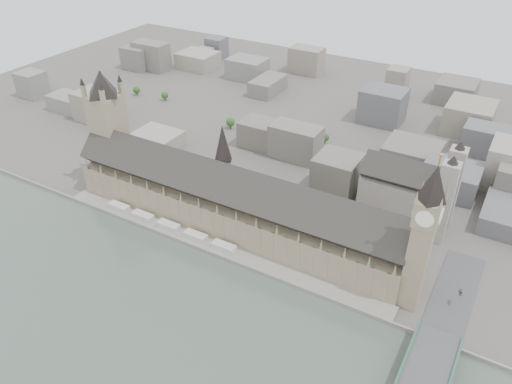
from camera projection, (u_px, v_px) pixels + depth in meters
The scene contains 12 objects.
ground at pixel (218, 241), 366.74m from camera, with size 900.00×900.00×0.00m, color #595651.
embankment_wall at pixel (206, 251), 355.04m from camera, with size 600.00×1.50×3.00m, color gray.
river_terrace at pixel (212, 246), 360.75m from camera, with size 270.00×15.00×2.00m, color gray.
terrace_tents at pixel (168, 225), 376.27m from camera, with size 118.00×7.00×4.00m.
palace_of_westminster at pixel (231, 203), 368.66m from camera, with size 265.00×40.73×55.44m.
elizabeth_tower at pixel (424, 230), 282.94m from camera, with size 17.00×17.00×107.50m.
victoria_tower at pixel (108, 124), 406.73m from camera, with size 30.00×30.00×100.00m.
central_tower at pixel (223, 154), 358.23m from camera, with size 13.00×13.00×48.00m.
westminster_abbey at pixel (409, 193), 375.44m from camera, with size 68.00×36.00×64.00m.
city_skyline_inland at pixel (344, 103), 534.17m from camera, with size 720.00×360.00×38.00m, color gray, non-canonical shape.
park_trees at pixel (248, 191), 410.39m from camera, with size 110.00×30.00×15.00m, color #224A1A, non-canonical shape.
car_approach at pixel (460, 293), 306.91m from camera, with size 2.01×4.94×1.43m, color gray.
Camera 1 is at (168.32, -235.00, 230.31)m, focal length 35.00 mm.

